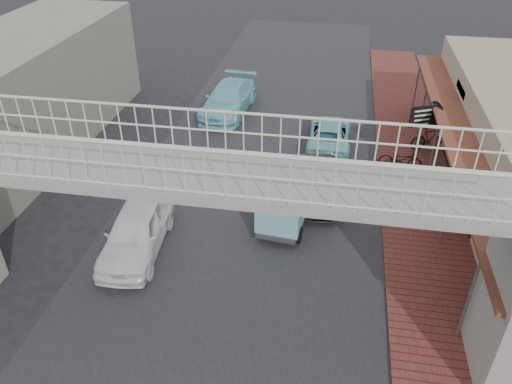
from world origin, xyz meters
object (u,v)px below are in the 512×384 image
at_px(motorcycle_near, 401,159).
at_px(angkot_far, 228,99).
at_px(white_hatchback, 136,231).
at_px(dark_sedan, 316,184).
at_px(angkot_van, 287,196).
at_px(street_clock, 499,264).
at_px(arrow_sign, 440,115).
at_px(angkot_curb, 330,133).
at_px(motorcycle_far, 431,138).

bearing_deg(motorcycle_near, angkot_far, 65.95).
xyz_separation_m(white_hatchback, dark_sedan, (5.78, 4.20, -0.10)).
xyz_separation_m(angkot_van, motorcycle_near, (4.39, 4.43, -0.50)).
bearing_deg(angkot_van, street_clock, -30.68).
xyz_separation_m(white_hatchback, angkot_far, (0.60, 11.70, 0.00)).
xyz_separation_m(angkot_van, arrow_sign, (5.66, 4.79, 1.50)).
xyz_separation_m(angkot_curb, angkot_far, (-5.48, 2.79, 0.17)).
height_order(angkot_curb, street_clock, street_clock).
bearing_deg(angkot_far, angkot_curb, -22.67).
distance_m(white_hatchback, angkot_far, 11.71).
relative_size(white_hatchback, angkot_van, 1.24).
bearing_deg(arrow_sign, angkot_far, 131.01).
xyz_separation_m(angkot_far, street_clock, (10.14, -13.61, 1.81)).
height_order(angkot_far, motorcycle_near, angkot_far).
distance_m(street_clock, arrow_sign, 9.21).
bearing_deg(angkot_van, angkot_far, 120.57).
xyz_separation_m(dark_sedan, angkot_van, (-0.97, -1.69, 0.41)).
distance_m(motorcycle_near, arrow_sign, 2.39).
relative_size(motorcycle_far, arrow_sign, 0.61).
height_order(angkot_curb, angkot_far, angkot_far).
relative_size(angkot_van, motorcycle_far, 1.91).
bearing_deg(arrow_sign, dark_sedan, -171.48).
distance_m(angkot_van, motorcycle_far, 8.74).
bearing_deg(angkot_van, motorcycle_near, 51.25).
bearing_deg(motorcycle_far, angkot_curb, 73.22).
relative_size(angkot_van, motorcycle_near, 1.98).
height_order(angkot_curb, arrow_sign, arrow_sign).
height_order(dark_sedan, motorcycle_far, dark_sedan).
relative_size(white_hatchback, angkot_far, 0.85).
relative_size(white_hatchback, motorcycle_far, 2.36).
distance_m(angkot_curb, arrow_sign, 5.07).
distance_m(angkot_van, street_clock, 7.55).
relative_size(white_hatchback, arrow_sign, 1.45).
distance_m(angkot_far, arrow_sign, 10.95).
bearing_deg(white_hatchback, angkot_far, 82.75).
xyz_separation_m(angkot_curb, arrow_sign, (4.38, -1.61, 1.99)).
bearing_deg(arrow_sign, motorcycle_near, 170.89).
xyz_separation_m(white_hatchback, motorcycle_near, (9.19, 6.94, -0.18)).
bearing_deg(street_clock, white_hatchback, 167.93).
xyz_separation_m(street_clock, arrow_sign, (-0.28, 9.21, 0.00)).
distance_m(white_hatchback, arrow_sign, 12.88).
bearing_deg(dark_sedan, angkot_van, -126.78).
height_order(motorcycle_far, arrow_sign, arrow_sign).
height_order(white_hatchback, angkot_curb, white_hatchback).
xyz_separation_m(angkot_curb, motorcycle_far, (4.57, 0.09, 0.08)).
bearing_deg(street_clock, angkot_curb, 111.34).
height_order(motorcycle_near, motorcycle_far, motorcycle_far).
bearing_deg(motorcycle_near, motorcycle_far, -30.47).
xyz_separation_m(angkot_far, motorcycle_near, (8.59, -4.76, -0.18)).
bearing_deg(white_hatchback, angkot_curb, 51.38).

